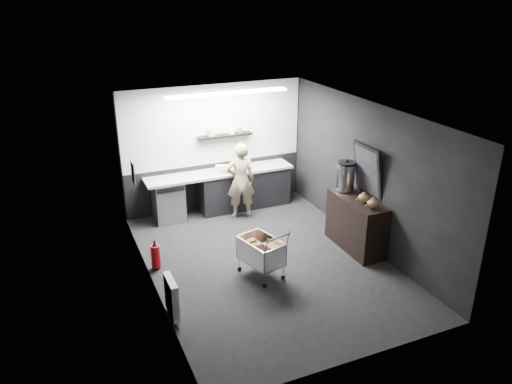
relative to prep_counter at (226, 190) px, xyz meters
name	(u,v)px	position (x,y,z in m)	size (l,w,h in m)	color
floor	(267,262)	(-0.14, -2.42, -0.46)	(5.50, 5.50, 0.00)	black
ceiling	(268,113)	(-0.14, -2.42, 2.24)	(5.50, 5.50, 0.00)	silver
wall_back	(214,147)	(-0.14, 0.33, 0.89)	(5.50, 5.50, 0.00)	black
wall_front	(362,272)	(-0.14, -5.17, 0.89)	(5.50, 5.50, 0.00)	black
wall_left	(149,212)	(-2.14, -2.42, 0.89)	(5.50, 5.50, 0.00)	black
wall_right	(367,176)	(1.86, -2.42, 0.89)	(5.50, 5.50, 0.00)	black
kitchen_wall_panel	(214,125)	(-0.14, 0.31, 1.39)	(3.95, 0.02, 1.70)	silver
dado_panel	(216,184)	(-0.14, 0.31, 0.04)	(3.95, 0.02, 1.00)	black
floating_shelf	(225,136)	(0.06, 0.20, 1.16)	(1.20, 0.22, 0.04)	black
wall_clock	(274,105)	(1.26, 0.30, 1.69)	(0.20, 0.20, 0.03)	white
poster	(133,173)	(-2.12, -1.12, 1.09)	(0.02, 0.30, 0.40)	silver
poster_red_band	(133,169)	(-2.11, -1.12, 1.16)	(0.01, 0.22, 0.10)	red
radiator	(172,297)	(-2.08, -3.32, -0.11)	(0.10, 0.50, 0.60)	white
ceiling_strip	(227,93)	(-0.14, -0.57, 2.21)	(2.40, 0.20, 0.04)	white
prep_counter	(226,190)	(0.00, 0.00, 0.00)	(3.20, 0.61, 0.90)	black
person	(241,181)	(0.16, -0.45, 0.36)	(0.59, 0.39, 1.63)	beige
shopping_cart	(261,253)	(-0.40, -2.76, -0.03)	(0.69, 0.95, 0.91)	silver
sideboard	(356,217)	(1.61, -2.54, 0.17)	(0.56, 1.32, 1.97)	black
fire_extinguisher	(156,256)	(-1.99, -1.85, -0.20)	(0.16, 0.16, 0.52)	red
cardboard_box	(232,169)	(0.12, -0.05, 0.49)	(0.48, 0.36, 0.10)	#A08655
pink_tub	(245,163)	(0.44, 0.00, 0.55)	(0.22, 0.22, 0.22)	beige
white_container	(220,169)	(-0.15, -0.05, 0.52)	(0.18, 0.14, 0.16)	white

